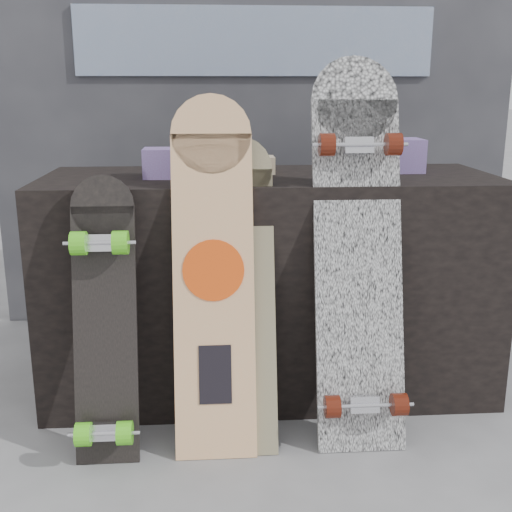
{
  "coord_description": "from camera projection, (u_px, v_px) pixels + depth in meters",
  "views": [
    {
      "loc": [
        -0.21,
        -1.76,
        1.1
      ],
      "look_at": [
        -0.07,
        0.2,
        0.58
      ],
      "focal_mm": 45.0,
      "sensor_mm": 36.0,
      "label": 1
    }
  ],
  "objects": [
    {
      "name": "merch_box_flat",
      "position": [
        244.0,
        165.0,
        2.32
      ],
      "size": [
        0.22,
        0.1,
        0.06
      ],
      "primitive_type": "cube",
      "color": "#D1B78C",
      "rests_on": "vendor_table"
    },
    {
      "name": "merch_box_purple",
      "position": [
        170.0,
        163.0,
        2.2
      ],
      "size": [
        0.18,
        0.12,
        0.1
      ],
      "primitive_type": "cube",
      "color": "#673F81",
      "rests_on": "vendor_table"
    },
    {
      "name": "merch_box_small",
      "position": [
        402.0,
        155.0,
        2.35
      ],
      "size": [
        0.14,
        0.14,
        0.12
      ],
      "primitive_type": "cube",
      "color": "#673F81",
      "rests_on": "vendor_table"
    },
    {
      "name": "skateboard_dark",
      "position": [
        104.0,
        319.0,
        1.91
      ],
      "size": [
        0.19,
        0.27,
        0.85
      ],
      "rotation": [
        -0.23,
        0.0,
        0.0
      ],
      "color": "black",
      "rests_on": "ground"
    },
    {
      "name": "longboard_geisha",
      "position": [
        213.0,
        265.0,
        1.97
      ],
      "size": [
        0.25,
        0.3,
        1.09
      ],
      "rotation": [
        -0.26,
        0.0,
        0.0
      ],
      "color": "beige",
      "rests_on": "ground"
    },
    {
      "name": "vendor_table",
      "position": [
        269.0,
        283.0,
        2.38
      ],
      "size": [
        1.6,
        0.6,
        0.8
      ],
      "primitive_type": "cube",
      "color": "black",
      "rests_on": "ground"
    },
    {
      "name": "longboard_cascadia",
      "position": [
        358.0,
        244.0,
        2.01
      ],
      "size": [
        0.28,
        0.4,
        1.2
      ],
      "rotation": [
        -0.27,
        0.0,
        0.0
      ],
      "color": "white",
      "rests_on": "ground"
    },
    {
      "name": "booth",
      "position": [
        254.0,
        87.0,
        3.01
      ],
      "size": [
        2.4,
        0.22,
        2.2
      ],
      "color": "#323136",
      "rests_on": "ground"
    },
    {
      "name": "ground",
      "position": [
        283.0,
        453.0,
        2.0
      ],
      "size": [
        60.0,
        60.0,
        0.0
      ],
      "primitive_type": "plane",
      "color": "slate",
      "rests_on": "ground"
    },
    {
      "name": "longboard_celtic",
      "position": [
        241.0,
        284.0,
        2.01
      ],
      "size": [
        0.21,
        0.31,
        0.96
      ],
      "rotation": [
        -0.3,
        0.0,
        0.0
      ],
      "color": "beige",
      "rests_on": "ground"
    }
  ]
}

